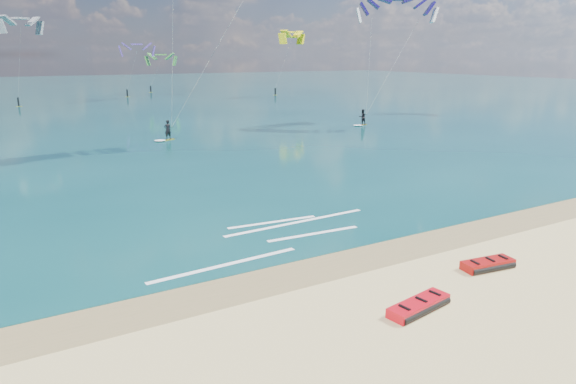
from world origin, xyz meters
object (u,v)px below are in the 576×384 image
object	(u,v)px
packed_kite_mid	(487,268)
kitesurfer_main	(191,38)
kitesurfer_far	(382,49)
packed_kite_left	(418,310)

from	to	relation	value
packed_kite_mid	kitesurfer_main	bearing A→B (deg)	97.68
packed_kite_mid	kitesurfer_main	distance (m)	33.88
packed_kite_mid	kitesurfer_far	distance (m)	41.52
packed_kite_left	packed_kite_mid	world-z (taller)	packed_kite_mid
kitesurfer_far	packed_kite_left	bearing A→B (deg)	-146.23
packed_kite_left	kitesurfer_main	distance (m)	35.33
kitesurfer_far	packed_kite_mid	bearing A→B (deg)	-142.04
packed_kite_left	kitesurfer_far	size ratio (longest dim) A/B	0.17
packed_kite_mid	kitesurfer_far	xyz separation A→B (m)	(22.61, 33.76, 8.57)
packed_kite_left	kitesurfer_far	distance (m)	45.14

